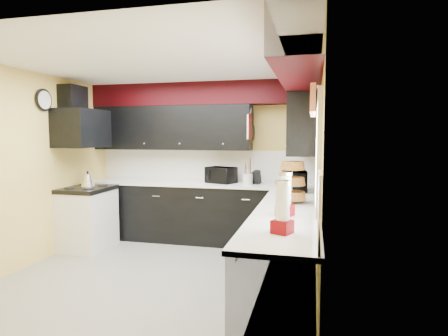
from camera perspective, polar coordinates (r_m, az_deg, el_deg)
name	(u,v)px	position (r m, az deg, el deg)	size (l,w,h in m)	color
ground	(163,275)	(4.75, -9.33, -15.78)	(3.60, 3.60, 0.00)	gray
wall_back	(205,162)	(6.15, -2.98, 0.98)	(3.60, 0.06, 2.50)	#E0C666
wall_right	(319,176)	(4.11, 14.22, -1.16)	(0.06, 3.60, 2.50)	#E0C666
wall_left	(31,169)	(5.43, -27.32, -0.11)	(0.06, 3.60, 2.50)	#E0C666
ceiling	(160,64)	(4.52, -9.79, 15.38)	(3.60, 3.60, 0.06)	white
cab_back	(199,213)	(5.98, -3.77, -6.89)	(3.60, 0.60, 0.90)	black
cab_right	(287,256)	(3.99, 9.59, -13.03)	(0.60, 3.00, 0.90)	black
counter_back	(199,184)	(5.90, -3.79, -2.42)	(3.62, 0.64, 0.04)	white
counter_right	(288,210)	(3.87, 9.70, -6.40)	(0.64, 3.02, 0.04)	white
splash_back	(204,165)	(6.15, -3.01, 0.42)	(3.60, 0.02, 0.50)	white
splash_right	(318,181)	(4.12, 14.07, -1.99)	(0.02, 3.60, 0.50)	white
upper_back	(172,128)	(6.14, -7.98, 6.07)	(2.60, 0.35, 0.70)	black
upper_right	(305,126)	(4.99, 12.22, 6.26)	(0.35, 1.80, 0.70)	black
soffit_back	(201,94)	(6.00, -3.53, 11.15)	(3.60, 0.36, 0.35)	black
soffit_right	(303,71)	(3.96, 11.91, 14.27)	(0.36, 3.24, 0.35)	black
stove	(88,220)	(5.96, -20.04, -7.43)	(0.60, 0.75, 0.86)	white
cooktop	(87,189)	(5.88, -20.17, -3.04)	(0.62, 0.77, 0.06)	black
hood	(82,128)	(5.85, -20.84, 5.65)	(0.50, 0.78, 0.55)	black
hood_duct	(73,100)	(5.95, -22.02, 9.65)	(0.24, 0.40, 0.40)	black
window	(319,151)	(3.19, 14.25, 2.52)	(0.03, 0.86, 0.96)	white
valance	(313,102)	(3.20, 13.41, 9.71)	(0.04, 0.88, 0.20)	red
pan_top	(252,114)	(5.72, 4.24, 8.19)	(0.03, 0.22, 0.40)	black
pan_mid	(250,131)	(5.58, 4.01, 5.70)	(0.03, 0.28, 0.46)	black
pan_low	(253,133)	(5.84, 4.43, 5.37)	(0.03, 0.24, 0.42)	black
cut_board	(249,127)	(5.47, 3.91, 6.24)	(0.03, 0.26, 0.35)	white
baskets	(292,181)	(4.17, 10.35, -1.96)	(0.27, 0.27, 0.50)	brown
clock	(44,100)	(5.60, -25.77, 9.32)	(0.03, 0.30, 0.30)	black
deco_plate	(318,75)	(3.78, 14.15, 13.53)	(0.03, 0.24, 0.24)	white
toaster_oven	(221,175)	(5.83, -0.49, -1.07)	(0.43, 0.36, 0.25)	black
microwave	(294,181)	(5.07, 10.68, -1.97)	(0.48, 0.32, 0.27)	black
utensil_crock	(248,179)	(5.66, 3.64, -1.71)	(0.15, 0.15, 0.16)	silver
knife_block	(257,178)	(5.70, 4.98, -1.46)	(0.09, 0.13, 0.20)	black
kettle	(88,180)	(5.96, -20.05, -1.75)	(0.20, 0.20, 0.18)	silver
dispenser_a	(285,196)	(3.49, 9.31, -4.19)	(0.14, 0.14, 0.37)	#5D170D
dispenser_b	(282,209)	(2.87, 8.90, -6.22)	(0.14, 0.14, 0.37)	#5A0102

